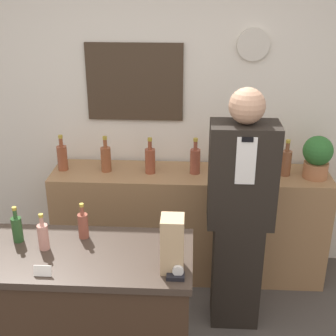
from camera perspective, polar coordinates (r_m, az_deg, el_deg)
name	(u,v)px	position (r m, az deg, el deg)	size (l,w,h in m)	color
back_wall	(165,108)	(3.78, -0.42, 7.36)	(5.20, 0.09, 2.70)	silver
back_shelf	(189,224)	(3.85, 2.59, -6.81)	(2.17, 0.45, 0.92)	#9E754C
display_counter	(80,323)	(2.92, -10.65, -18.03)	(1.29, 0.57, 0.96)	#382619
shopkeeper	(240,215)	(3.19, 8.73, -5.64)	(0.44, 0.27, 1.73)	black
potted_plant	(317,156)	(3.67, 17.74, 1.41)	(0.22, 0.22, 0.33)	#B27047
paper_bag	(172,244)	(2.37, 0.53, -9.26)	(0.12, 0.12, 0.30)	tan
tape_dispenser	(176,274)	(2.38, 1.03, -12.83)	(0.09, 0.06, 0.07)	black
price_card_right	(43,271)	(2.47, -15.05, -12.02)	(0.09, 0.02, 0.06)	white
counter_bottle_1	(17,228)	(2.77, -17.92, -7.02)	(0.06, 0.06, 0.22)	#285227
counter_bottle_2	(43,236)	(2.66, -14.97, -8.00)	(0.06, 0.06, 0.22)	tan
counter_bottle_3	(83,225)	(2.71, -10.31, -6.82)	(0.06, 0.06, 0.22)	brown
shelf_bottle_0	(62,157)	(3.75, -12.76, 1.33)	(0.08, 0.08, 0.29)	brown
shelf_bottle_1	(106,158)	(3.66, -7.58, 1.18)	(0.08, 0.08, 0.29)	brown
shelf_bottle_2	(150,160)	(3.60, -2.19, 0.99)	(0.08, 0.08, 0.29)	brown
shelf_bottle_3	(195,160)	(3.60, 3.32, 0.95)	(0.08, 0.08, 0.29)	brown
shelf_bottle_4	(240,161)	(3.63, 8.80, 0.89)	(0.08, 0.08, 0.29)	brown
shelf_bottle_5	(286,162)	(3.68, 14.19, 0.72)	(0.08, 0.08, 0.29)	brown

